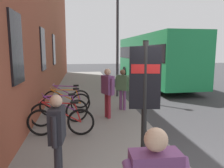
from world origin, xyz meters
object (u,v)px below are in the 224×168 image
at_px(transit_info_sign, 145,87).
at_px(pedestrian_by_facade, 108,88).
at_px(bicycle_far_end, 60,112).
at_px(city_bus, 153,57).
at_px(bicycle_by_door, 61,121).
at_px(bicycle_under_window, 67,99).
at_px(bicycle_end_of_row, 66,104).
at_px(pedestrian_near_bus, 57,130).
at_px(street_lamp, 118,34).
at_px(pedestrian_crossing_street, 123,85).

distance_m(transit_info_sign, pedestrian_by_facade, 3.40).
relative_size(bicycle_far_end, city_bus, 0.16).
distance_m(bicycle_by_door, bicycle_under_window, 2.73).
bearing_deg(bicycle_by_door, bicycle_end_of_row, -0.10).
xyz_separation_m(bicycle_far_end, city_bus, (8.35, -5.71, 1.41)).
xyz_separation_m(city_bus, pedestrian_by_facade, (-7.91, 4.20, -0.79)).
relative_size(pedestrian_near_bus, street_lamp, 0.30).
height_order(bicycle_by_door, pedestrian_crossing_street, pedestrian_crossing_street).
bearing_deg(bicycle_under_window, pedestrian_by_facade, -133.90).
height_order(bicycle_by_door, pedestrian_by_facade, pedestrian_by_facade).
relative_size(bicycle_end_of_row, pedestrian_crossing_street, 1.13).
bearing_deg(bicycle_end_of_row, bicycle_far_end, 173.98).
height_order(bicycle_under_window, transit_info_sign, transit_info_sign).
bearing_deg(city_bus, pedestrian_by_facade, 152.04).
distance_m(city_bus, pedestrian_by_facade, 8.99).
height_order(bicycle_by_door, pedestrian_near_bus, pedestrian_near_bus).
distance_m(bicycle_far_end, city_bus, 10.22).
distance_m(bicycle_far_end, pedestrian_near_bus, 3.10).
bearing_deg(pedestrian_crossing_street, bicycle_far_end, 121.58).
relative_size(bicycle_under_window, pedestrian_near_bus, 1.16).
bearing_deg(pedestrian_by_facade, bicycle_far_end, 106.36).
distance_m(bicycle_end_of_row, city_bus, 9.35).
bearing_deg(transit_info_sign, bicycle_far_end, 31.26).
distance_m(bicycle_under_window, city_bus, 8.74).
xyz_separation_m(bicycle_far_end, transit_info_sign, (-2.89, -1.76, 1.21)).
xyz_separation_m(bicycle_under_window, pedestrian_crossing_street, (-0.47, -2.10, 0.55)).
distance_m(bicycle_far_end, street_lamp, 5.22).
xyz_separation_m(bicycle_under_window, pedestrian_by_facade, (-1.37, -1.42, 0.62)).
bearing_deg(pedestrian_near_bus, street_lamp, -17.55).
height_order(bicycle_end_of_row, transit_info_sign, transit_info_sign).
height_order(bicycle_far_end, bicycle_under_window, same).
distance_m(bicycle_under_window, street_lamp, 4.03).
relative_size(bicycle_end_of_row, pedestrian_by_facade, 1.05).
bearing_deg(bicycle_by_door, city_bus, -31.15).
relative_size(bicycle_far_end, pedestrian_by_facade, 1.04).
height_order(bicycle_by_door, bicycle_far_end, same).
xyz_separation_m(pedestrian_near_bus, pedestrian_crossing_street, (4.38, -1.95, 0.01)).
height_order(bicycle_under_window, city_bus, city_bus).
height_order(bicycle_by_door, city_bus, city_bus).
relative_size(bicycle_by_door, pedestrian_near_bus, 1.16).
relative_size(bicycle_far_end, bicycle_end_of_row, 0.99).
bearing_deg(city_bus, bicycle_by_door, 148.85).
height_order(pedestrian_near_bus, street_lamp, street_lamp).
height_order(bicycle_end_of_row, street_lamp, street_lamp).
distance_m(bicycle_under_window, pedestrian_near_bus, 4.88).
height_order(pedestrian_crossing_street, street_lamp, street_lamp).
bearing_deg(pedestrian_by_facade, bicycle_end_of_row, 68.45).
height_order(pedestrian_by_facade, pedestrian_near_bus, pedestrian_by_facade).
xyz_separation_m(bicycle_under_window, transit_info_sign, (-4.71, -1.67, 1.21)).
distance_m(bicycle_far_end, pedestrian_crossing_street, 2.63).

